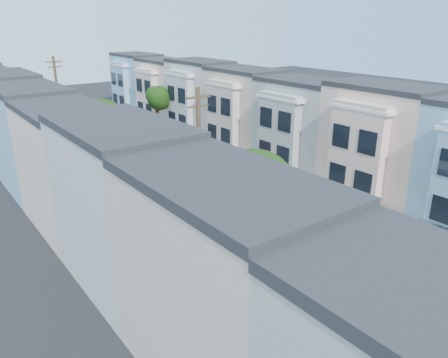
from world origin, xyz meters
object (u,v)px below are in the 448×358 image
at_px(parked_right_c, 212,155).
at_px(parked_right_d, 161,134).
at_px(tree_d, 101,127).
at_px(tree_e, 50,103).
at_px(parked_left_d, 137,183).
at_px(tree_b, 252,196).
at_px(lead_sedan, 235,183).
at_px(parked_left_c, 220,235).
at_px(tree_c, 166,166).
at_px(tree_far_r, 158,99).
at_px(parked_right_b, 358,214).
at_px(fedex_truck, 331,216).
at_px(utility_pole_near, 200,174).
at_px(utility_pole_far, 60,106).
at_px(parked_left_b, 354,321).

relative_size(parked_right_c, parked_right_d, 1.20).
xyz_separation_m(tree_d, tree_e, (0.00, 14.51, -0.08)).
bearing_deg(parked_left_d, tree_b, -98.97).
distance_m(lead_sedan, parked_left_c, 9.57).
relative_size(tree_b, parked_left_d, 1.71).
bearing_deg(tree_c, parked_left_d, 79.55).
xyz_separation_m(parked_left_c, parked_left_d, (0.00, 11.76, -0.03)).
height_order(tree_far_r, parked_right_d, tree_far_r).
distance_m(tree_b, parked_right_b, 12.20).
bearing_deg(parked_right_b, parked_left_d, 120.62).
xyz_separation_m(tree_e, tree_far_r, (13.20, -0.35, -0.83)).
xyz_separation_m(tree_d, tree_far_r, (13.20, 14.16, -0.91)).
relative_size(parked_right_b, parked_right_c, 0.92).
height_order(fedex_truck, lead_sedan, fedex_truck).
height_order(tree_far_r, utility_pole_near, utility_pole_near).
relative_size(tree_b, fedex_truck, 1.33).
bearing_deg(tree_c, parked_right_c, 43.62).
distance_m(utility_pole_far, parked_left_c, 26.53).
xyz_separation_m(parked_right_b, parked_right_d, (0.00, 28.41, -0.05)).
height_order(tree_e, fedex_truck, tree_e).
xyz_separation_m(tree_e, fedex_truck, (7.82, -33.02, -3.43)).
relative_size(fedex_truck, parked_right_d, 1.50).
xyz_separation_m(utility_pole_near, parked_left_d, (1.40, 11.64, -4.42)).
relative_size(tree_c, parked_left_c, 1.27).
height_order(tree_c, utility_pole_far, utility_pole_far).
bearing_deg(tree_b, parked_right_d, 69.43).
bearing_deg(parked_right_c, tree_d, 175.89).
bearing_deg(parked_right_b, utility_pole_far, 108.23).
relative_size(tree_c, parked_left_b, 1.63).
distance_m(tree_e, tree_far_r, 13.23).
bearing_deg(parked_left_d, fedex_truck, -71.11).
height_order(fedex_truck, parked_right_b, fedex_truck).
bearing_deg(utility_pole_near, tree_d, 90.01).
relative_size(parked_left_b, parked_right_c, 0.92).
height_order(tree_d, parked_right_b, tree_d).
relative_size(fedex_truck, parked_right_c, 1.25).
relative_size(utility_pole_near, parked_right_b, 2.35).
bearing_deg(parked_left_b, parked_left_d, 86.55).
xyz_separation_m(tree_c, parked_right_d, (11.20, 21.12, -3.90)).
distance_m(parked_left_b, parked_right_d, 36.90).
relative_size(fedex_truck, parked_right_b, 1.36).
bearing_deg(lead_sedan, tree_b, -125.73).
bearing_deg(utility_pole_far, fedex_truck, -75.17).
bearing_deg(fedex_truck, lead_sedan, 89.53).
distance_m(tree_far_r, parked_left_c, 31.74).
distance_m(tree_b, parked_right_c, 22.89).
xyz_separation_m(parked_left_b, parked_right_d, (9.80, 35.58, -0.05)).
bearing_deg(parked_right_d, parked_left_d, -127.67).
bearing_deg(parked_right_c, lead_sedan, -114.80).
xyz_separation_m(tree_e, parked_right_c, (11.20, -14.78, -4.34)).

